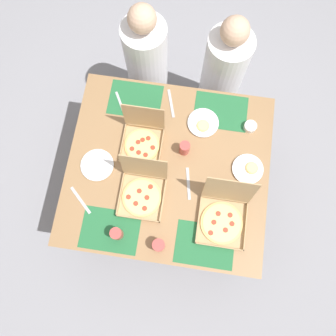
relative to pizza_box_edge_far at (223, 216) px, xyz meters
name	(u,v)px	position (x,y,z in m)	size (l,w,h in m)	color
ground_plane	(168,190)	(-0.38, 0.26, -0.79)	(6.00, 6.00, 0.00)	gray
dining_table	(168,172)	(-0.38, 0.26, -0.15)	(1.31, 1.19, 0.74)	#3F3328
placemat_near_left	(110,230)	(-0.67, -0.18, -0.05)	(0.36, 0.26, 0.00)	#236638
placemat_near_right	(205,245)	(-0.09, -0.18, -0.05)	(0.36, 0.26, 0.00)	#236638
placemat_far_left	(135,100)	(-0.67, 0.71, -0.05)	(0.36, 0.26, 0.00)	#236638
placemat_far_right	(221,111)	(-0.09, 0.71, -0.05)	(0.36, 0.26, 0.00)	#236638
pizza_box_edge_far	(223,216)	(0.00, 0.00, 0.00)	(0.30, 0.35, 0.33)	tan
pizza_box_corner_right	(142,191)	(-0.51, 0.08, 0.00)	(0.28, 0.31, 0.32)	tan
pizza_box_center	(142,139)	(-0.57, 0.42, 0.00)	(0.26, 0.27, 0.30)	tan
plate_near_right	(203,123)	(-0.19, 0.60, -0.04)	(0.21, 0.21, 0.03)	white
plate_middle	(97,165)	(-0.84, 0.21, -0.04)	(0.21, 0.21, 0.02)	white
plate_near_left	(248,169)	(0.13, 0.33, -0.04)	(0.20, 0.20, 0.03)	white
cup_dark	(185,148)	(-0.29, 0.39, 0.00)	(0.07, 0.07, 0.11)	#BF4742
cup_clear_left	(117,234)	(-0.62, -0.20, 0.00)	(0.07, 0.07, 0.11)	#BF4742
cup_clear_right	(159,245)	(-0.36, -0.23, 0.00)	(0.08, 0.08, 0.09)	#BF4742
condiment_bowl	(250,127)	(0.12, 0.62, -0.03)	(0.08, 0.08, 0.04)	white
knife_by_far_right	(81,200)	(-0.89, -0.03, -0.05)	(0.21, 0.02, 0.01)	#B7B7BC
fork_by_far_left	(121,104)	(-0.77, 0.66, -0.05)	(0.19, 0.02, 0.01)	#B7B7BC
knife_by_near_left	(171,103)	(-0.43, 0.72, -0.05)	(0.21, 0.02, 0.01)	#B7B7BC
knife_by_near_right	(188,184)	(-0.24, 0.18, -0.05)	(0.21, 0.02, 0.01)	#B7B7BC
diner_left_seat	(147,66)	(-0.67, 1.12, -0.28)	(0.32, 0.32, 1.14)	white
diner_right_seat	(222,76)	(-0.09, 1.12, -0.28)	(0.32, 0.32, 1.14)	white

